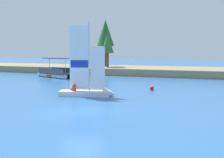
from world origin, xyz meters
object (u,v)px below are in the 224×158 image
shoreline_tree_left (82,40)px  shoreline_tree_midleft (105,33)px  pontoon_boat (57,73)px  shoreline_tree_centre (108,43)px  sailboat (93,90)px  wooden_dock (64,74)px  channel_buoy (152,88)px

shoreline_tree_left → shoreline_tree_midleft: bearing=-23.2°
pontoon_boat → shoreline_tree_midleft: bearing=94.1°
shoreline_tree_centre → pontoon_boat: shoreline_tree_centre is taller
sailboat → pontoon_boat: bearing=115.0°
pontoon_boat → sailboat: bearing=-25.5°
shoreline_tree_midleft → sailboat: bearing=-70.0°
wooden_dock → channel_buoy: wooden_dock is taller
channel_buoy → shoreline_tree_centre: bearing=124.4°
shoreline_tree_midleft → shoreline_tree_left: bearing=156.8°
sailboat → channel_buoy: 6.40m
shoreline_tree_left → pontoon_boat: size_ratio=0.91×
shoreline_tree_centre → channel_buoy: (11.20, -16.35, -4.71)m
shoreline_tree_left → pontoon_boat: bearing=-79.1°
shoreline_tree_centre → sailboat: 23.14m
shoreline_tree_midleft → shoreline_tree_centre: 2.40m
shoreline_tree_left → shoreline_tree_midleft: shoreline_tree_midleft is taller
wooden_dock → pontoon_boat: pontoon_boat is taller
wooden_dock → pontoon_boat: size_ratio=0.97×
shoreline_tree_centre → pontoon_boat: bearing=-117.2°
shoreline_tree_left → sailboat: (13.99, -25.33, -5.13)m
shoreline_tree_left → channel_buoy: 27.48m
shoreline_tree_left → sailboat: size_ratio=0.94×
shoreline_tree_midleft → wooden_dock: (-3.51, -7.66, -6.36)m
shoreline_tree_midleft → channel_buoy: shoreline_tree_midleft is taller
shoreline_tree_centre → channel_buoy: 20.37m
wooden_dock → sailboat: 19.30m
shoreline_tree_midleft → pontoon_boat: shoreline_tree_midleft is taller
pontoon_boat → channel_buoy: size_ratio=16.08×
wooden_dock → channel_buoy: size_ratio=15.64×
shoreline_tree_left → sailboat: bearing=-61.1°
shoreline_tree_midleft → pontoon_boat: 11.88m
shoreline_tree_midleft → pontoon_boat: bearing=-108.8°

